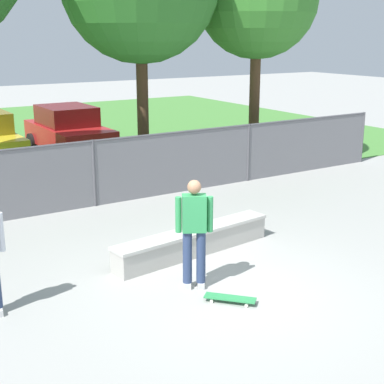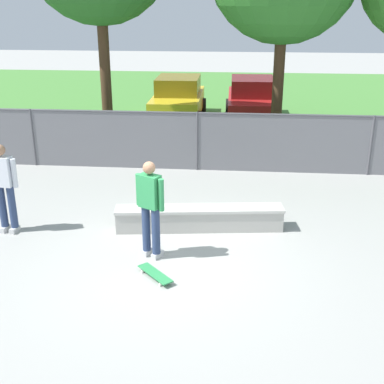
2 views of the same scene
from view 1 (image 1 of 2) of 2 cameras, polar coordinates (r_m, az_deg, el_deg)
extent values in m
plane|color=#9E9E99|center=(9.33, 3.42, -9.76)|extent=(80.00, 80.00, 0.00)
cube|color=#A8A59E|center=(10.64, 0.16, -5.21)|extent=(3.40, 0.85, 0.42)
cube|color=beige|center=(10.56, 0.16, -3.98)|extent=(3.44, 0.89, 0.06)
cube|color=beige|center=(9.37, -0.47, -9.30)|extent=(0.22, 0.28, 0.10)
cube|color=beige|center=(9.38, 0.89, -9.26)|extent=(0.22, 0.28, 0.10)
cylinder|color=navy|center=(9.14, -0.47, -6.59)|extent=(0.15, 0.15, 0.88)
cylinder|color=navy|center=(9.15, 0.91, -6.56)|extent=(0.15, 0.15, 0.88)
cube|color=#2D8C4C|center=(8.89, 0.23, -2.16)|extent=(0.44, 0.38, 0.60)
cylinder|color=#2D8C4C|center=(8.89, -1.38, -2.31)|extent=(0.10, 0.10, 0.58)
cylinder|color=#2D8C4C|center=(8.92, 1.83, -2.25)|extent=(0.10, 0.10, 0.58)
sphere|color=#9E7051|center=(8.77, 0.23, 0.51)|extent=(0.22, 0.22, 0.22)
cube|color=#2D8C4C|center=(8.87, 3.87, -10.64)|extent=(0.69, 0.72, 0.02)
cube|color=#B2B2B7|center=(8.83, 5.62, -10.92)|extent=(0.14, 0.14, 0.02)
cube|color=#B2B2B7|center=(8.93, 2.12, -10.55)|extent=(0.14, 0.14, 0.02)
cylinder|color=silver|center=(8.77, 5.52, -11.36)|extent=(0.06, 0.06, 0.05)
cylinder|color=silver|center=(8.92, 5.71, -10.88)|extent=(0.06, 0.06, 0.05)
cylinder|color=silver|center=(8.87, 1.99, -10.99)|extent=(0.06, 0.06, 0.05)
cylinder|color=silver|center=(9.02, 2.25, -10.52)|extent=(0.06, 0.06, 0.05)
cylinder|color=#4C4C51|center=(13.61, -9.88, 1.86)|extent=(0.07, 0.07, 1.62)
cylinder|color=#4C4C51|center=(15.88, 5.71, 3.98)|extent=(0.07, 0.07, 1.62)
cylinder|color=#4C4C51|center=(19.01, 16.85, 5.32)|extent=(0.07, 0.07, 1.62)
cylinder|color=#4C4C51|center=(13.45, -10.03, 5.08)|extent=(18.45, 0.05, 0.05)
cube|color=slate|center=(13.61, -9.88, 1.86)|extent=(18.45, 0.01, 1.62)
cylinder|color=#47301E|center=(15.87, -4.99, 7.88)|extent=(0.32, 0.32, 3.74)
cylinder|color=#513823|center=(17.67, 6.31, 8.60)|extent=(0.32, 0.32, 3.72)
cylinder|color=black|center=(18.08, -16.61, 3.25)|extent=(0.23, 0.64, 0.64)
cylinder|color=black|center=(20.55, -18.71, 4.51)|extent=(0.23, 0.64, 0.64)
cube|color=#B21E1E|center=(19.78, -12.32, 5.61)|extent=(1.86, 4.22, 0.70)
cube|color=#621010|center=(19.82, -12.58, 7.57)|extent=(1.63, 2.12, 0.64)
cylinder|color=black|center=(19.00, -8.31, 4.32)|extent=(0.23, 0.64, 0.64)
cylinder|color=black|center=(18.34, -13.43, 3.65)|extent=(0.23, 0.64, 0.64)
cylinder|color=black|center=(21.36, -11.25, 5.43)|extent=(0.23, 0.64, 0.64)
cylinder|color=black|center=(20.78, -15.87, 4.86)|extent=(0.23, 0.64, 0.64)
cylinder|color=silver|center=(8.58, -18.80, -3.85)|extent=(0.10, 0.10, 0.58)
camera|label=2|loc=(6.09, 68.60, 9.64)|focal=47.04mm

